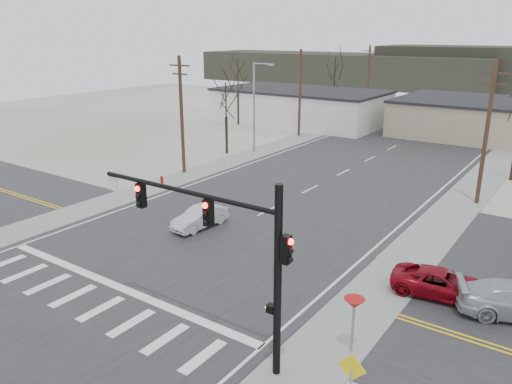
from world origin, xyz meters
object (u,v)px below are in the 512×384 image
car_parked_red (441,283)px  car_far_b (463,108)px  sedan_crossing (200,217)px  traffic_signal_mast (233,243)px  car_far_a (419,125)px  fire_hydrant (162,181)px

car_parked_red → car_far_b: bearing=5.4°
sedan_crossing → car_parked_red: size_ratio=0.88×
traffic_signal_mast → car_far_b: bearing=96.6°
traffic_signal_mast → car_far_a: (-8.47, 49.05, -3.80)m
fire_hydrant → car_far_a: 36.15m
sedan_crossing → car_far_b: (1.74, 59.58, -0.02)m
car_far_a → car_far_b: (0.50, 19.71, -0.19)m
car_far_a → car_parked_red: 42.23m
traffic_signal_mast → car_parked_red: size_ratio=1.99×
car_far_b → fire_hydrant: bearing=-96.6°
car_far_a → car_far_b: bearing=-95.3°
traffic_signal_mast → car_far_a: size_ratio=1.57×
sedan_crossing → car_far_a: car_far_a is taller
sedan_crossing → car_parked_red: (14.90, -0.09, -0.04)m
car_far_b → car_parked_red: size_ratio=0.83×
traffic_signal_mast → car_far_a: traffic_signal_mast is taller
car_far_a → fire_hydrant: bearing=70.7°
sedan_crossing → car_far_b: size_ratio=1.06×
sedan_crossing → car_parked_red: 14.90m
traffic_signal_mast → sedan_crossing: size_ratio=2.25×
car_far_a → car_parked_red: size_ratio=1.27×
traffic_signal_mast → car_parked_red: (5.19, 9.09, -4.01)m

